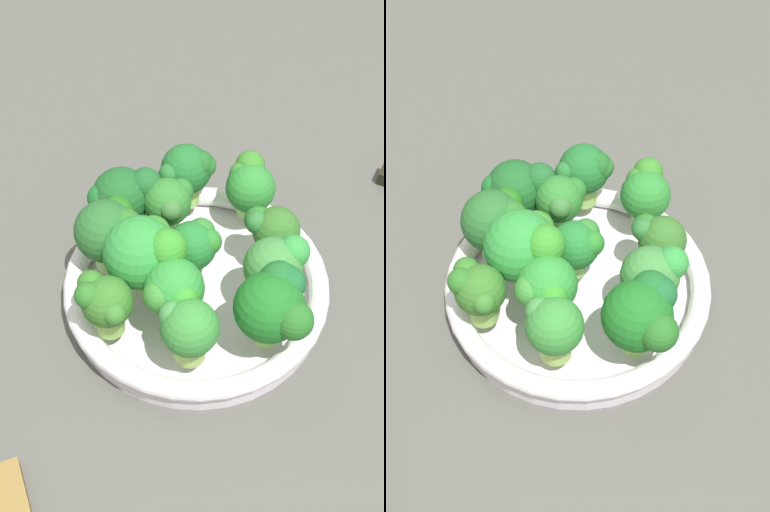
% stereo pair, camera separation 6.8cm
% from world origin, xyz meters
% --- Properties ---
extents(ground_plane, '(1.30, 1.30, 0.03)m').
position_xyz_m(ground_plane, '(0.00, 0.00, -0.01)').
color(ground_plane, '#50514B').
extents(bowl, '(0.25, 0.25, 0.03)m').
position_xyz_m(bowl, '(0.01, 0.02, 0.02)').
color(bowl, white).
rests_on(bowl, ground_plane).
extents(broccoli_floret_0, '(0.05, 0.06, 0.06)m').
position_xyz_m(broccoli_floret_0, '(0.07, 0.10, 0.07)').
color(broccoli_floret_0, '#A0D770').
rests_on(broccoli_floret_0, bowl).
extents(broccoli_floret_1, '(0.05, 0.05, 0.06)m').
position_xyz_m(broccoli_floret_1, '(0.01, 0.03, 0.07)').
color(broccoli_floret_1, '#96CF69').
rests_on(broccoli_floret_1, bowl).
extents(broccoli_floret_2, '(0.06, 0.06, 0.07)m').
position_xyz_m(broccoli_floret_2, '(0.08, -0.01, 0.08)').
color(broccoli_floret_2, '#88BF55').
rests_on(broccoli_floret_2, bowl).
extents(broccoli_floret_3, '(0.06, 0.05, 0.07)m').
position_xyz_m(broccoli_floret_3, '(0.01, 0.12, 0.08)').
color(broccoli_floret_3, '#A0D362').
rests_on(broccoli_floret_3, bowl).
extents(broccoli_floret_4, '(0.05, 0.05, 0.07)m').
position_xyz_m(broccoli_floret_4, '(-0.01, -0.03, 0.08)').
color(broccoli_floret_4, '#83C95B').
rests_on(broccoli_floret_4, bowl).
extents(broccoli_floret_5, '(0.06, 0.06, 0.07)m').
position_xyz_m(broccoli_floret_5, '(-0.06, 0.04, 0.08)').
color(broccoli_floret_5, '#90C964').
rests_on(broccoli_floret_5, bowl).
extents(broccoli_floret_6, '(0.06, 0.07, 0.07)m').
position_xyz_m(broccoli_floret_6, '(0.08, -0.05, 0.08)').
color(broccoli_floret_6, '#84BB4E').
rests_on(broccoli_floret_6, bowl).
extents(broccoli_floret_7, '(0.05, 0.05, 0.06)m').
position_xyz_m(broccoli_floret_7, '(-0.06, -0.04, 0.07)').
color(broccoli_floret_7, '#86B94F').
rests_on(broccoli_floret_7, bowl).
extents(broccoli_floret_8, '(0.07, 0.06, 0.07)m').
position_xyz_m(broccoli_floret_8, '(-0.05, 0.08, 0.07)').
color(broccoli_floret_8, '#77BF54').
rests_on(broccoli_floret_8, bowl).
extents(broccoli_floret_9, '(0.05, 0.05, 0.06)m').
position_xyz_m(broccoli_floret_9, '(-0.01, 0.07, 0.07)').
color(broccoli_floret_9, '#8FD474').
rests_on(broccoli_floret_9, bowl).
extents(broccoli_floret_10, '(0.05, 0.04, 0.06)m').
position_xyz_m(broccoli_floret_10, '(0.08, 0.04, 0.07)').
color(broccoli_floret_10, '#85C35C').
rests_on(broccoli_floret_10, bowl).
extents(broccoli_floret_11, '(0.05, 0.05, 0.06)m').
position_xyz_m(broccoli_floret_11, '(0.00, -0.06, 0.07)').
color(broccoli_floret_11, '#A1C961').
rests_on(broccoli_floret_11, bowl).
extents(broccoli_floret_12, '(0.07, 0.07, 0.08)m').
position_xyz_m(broccoli_floret_12, '(-0.03, 0.01, 0.08)').
color(broccoli_floret_12, '#86BD59').
rests_on(broccoli_floret_12, bowl).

